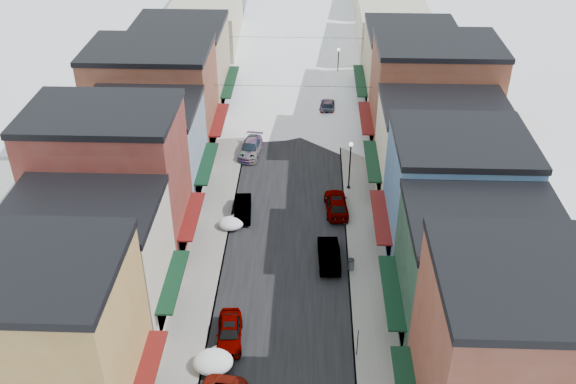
# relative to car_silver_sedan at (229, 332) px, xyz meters

# --- Properties ---
(road) EXTENTS (10.00, 160.00, 0.01)m
(road) POSITION_rel_car_silver_sedan_xyz_m (3.50, 49.81, -0.73)
(road) COLOR black
(road) RESTS_ON ground
(sidewalk_left) EXTENTS (3.20, 160.00, 0.15)m
(sidewalk_left) POSITION_rel_car_silver_sedan_xyz_m (-3.10, 49.81, -0.66)
(sidewalk_left) COLOR gray
(sidewalk_left) RESTS_ON ground
(sidewalk_right) EXTENTS (3.20, 160.00, 0.15)m
(sidewalk_right) POSITION_rel_car_silver_sedan_xyz_m (10.10, 49.81, -0.66)
(sidewalk_right) COLOR gray
(sidewalk_right) RESTS_ON ground
(curb_left) EXTENTS (0.10, 160.00, 0.15)m
(curb_left) POSITION_rel_car_silver_sedan_xyz_m (-1.55, 49.81, -0.66)
(curb_left) COLOR slate
(curb_left) RESTS_ON ground
(curb_right) EXTENTS (0.10, 160.00, 0.15)m
(curb_right) POSITION_rel_car_silver_sedan_xyz_m (8.55, 49.81, -0.66)
(curb_right) COLOR slate
(curb_right) RESTS_ON ground
(bldg_l_yellow) EXTENTS (11.30, 8.70, 11.50)m
(bldg_l_yellow) POSITION_rel_car_silver_sedan_xyz_m (-9.69, -6.19, 5.03)
(bldg_l_yellow) COLOR #AF8340
(bldg_l_yellow) RESTS_ON ground
(bldg_l_cream) EXTENTS (11.30, 8.20, 9.50)m
(bldg_l_cream) POSITION_rel_car_silver_sedan_xyz_m (-9.69, 2.31, 4.03)
(bldg_l_cream) COLOR beige
(bldg_l_cream) RESTS_ON ground
(bldg_l_brick_near) EXTENTS (12.30, 8.20, 12.50)m
(bldg_l_brick_near) POSITION_rel_car_silver_sedan_xyz_m (-10.19, 10.31, 5.53)
(bldg_l_brick_near) COLOR maroon
(bldg_l_brick_near) RESTS_ON ground
(bldg_l_grayblue) EXTENTS (11.30, 9.20, 9.00)m
(bldg_l_grayblue) POSITION_rel_car_silver_sedan_xyz_m (-9.69, 18.81, 3.78)
(bldg_l_grayblue) COLOR gray
(bldg_l_grayblue) RESTS_ON ground
(bldg_l_brick_far) EXTENTS (13.30, 9.20, 11.00)m
(bldg_l_brick_far) POSITION_rel_car_silver_sedan_xyz_m (-10.69, 27.81, 4.78)
(bldg_l_brick_far) COLOR brown
(bldg_l_brick_far) RESTS_ON ground
(bldg_l_tan) EXTENTS (11.30, 11.20, 10.00)m
(bldg_l_tan) POSITION_rel_car_silver_sedan_xyz_m (-9.69, 37.81, 4.28)
(bldg_l_tan) COLOR tan
(bldg_l_tan) RESTS_ON ground
(bldg_r_brick_near) EXTENTS (12.30, 9.20, 12.50)m
(bldg_r_brick_near) POSITION_rel_car_silver_sedan_xyz_m (17.19, -7.19, 5.53)
(bldg_r_brick_near) COLOR brown
(bldg_r_brick_near) RESTS_ON ground
(bldg_r_green) EXTENTS (11.30, 9.20, 9.50)m
(bldg_r_green) POSITION_rel_car_silver_sedan_xyz_m (16.69, 1.81, 4.03)
(bldg_r_green) COLOR #1A3728
(bldg_r_green) RESTS_ON ground
(bldg_r_blue) EXTENTS (11.30, 9.20, 10.50)m
(bldg_r_blue) POSITION_rel_car_silver_sedan_xyz_m (16.69, 10.81, 4.53)
(bldg_r_blue) COLOR #3C6189
(bldg_r_blue) RESTS_ON ground
(bldg_r_cream) EXTENTS (12.30, 9.20, 9.00)m
(bldg_r_cream) POSITION_rel_car_silver_sedan_xyz_m (17.19, 19.81, 3.78)
(bldg_r_cream) COLOR beige
(bldg_r_cream) RESTS_ON ground
(bldg_r_brick_far) EXTENTS (13.30, 9.20, 11.50)m
(bldg_r_brick_far) POSITION_rel_car_silver_sedan_xyz_m (17.69, 28.81, 5.03)
(bldg_r_brick_far) COLOR brown
(bldg_r_brick_far) RESTS_ON ground
(bldg_r_tan) EXTENTS (11.30, 11.20, 9.50)m
(bldg_r_tan) POSITION_rel_car_silver_sedan_xyz_m (16.69, 38.81, 4.03)
(bldg_r_tan) COLOR tan
(bldg_r_tan) RESTS_ON ground
(overhead_cables) EXTENTS (16.40, 15.04, 0.04)m
(overhead_cables) POSITION_rel_car_silver_sedan_xyz_m (3.50, 37.31, 5.47)
(overhead_cables) COLOR black
(overhead_cables) RESTS_ON ground
(car_silver_sedan) EXTENTS (2.04, 4.41, 1.46)m
(car_silver_sedan) POSITION_rel_car_silver_sedan_xyz_m (0.00, 0.00, 0.00)
(car_silver_sedan) COLOR gray
(car_silver_sedan) RESTS_ON ground
(car_dark_hatch) EXTENTS (1.76, 4.29, 1.38)m
(car_dark_hatch) POSITION_rel_car_silver_sedan_xyz_m (-0.56, 15.25, -0.04)
(car_dark_hatch) COLOR black
(car_dark_hatch) RESTS_ON ground
(car_silver_wagon) EXTENTS (2.57, 5.16, 1.44)m
(car_silver_wagon) POSITION_rel_car_silver_sedan_xyz_m (-0.80, 26.37, -0.01)
(car_silver_wagon) COLOR #96989D
(car_silver_wagon) RESTS_ON ground
(car_green_sedan) EXTENTS (1.87, 4.83, 1.57)m
(car_green_sedan) POSITION_rel_car_silver_sedan_xyz_m (7.00, 8.85, 0.05)
(car_green_sedan) COLOR black
(car_green_sedan) RESTS_ON ground
(car_gray_suv) EXTENTS (2.30, 4.97, 1.65)m
(car_gray_suv) POSITION_rel_car_silver_sedan_xyz_m (7.80, 16.13, 0.09)
(car_gray_suv) COLOR gray
(car_gray_suv) RESTS_ON ground
(car_black_sedan) EXTENTS (2.34, 5.06, 1.43)m
(car_black_sedan) POSITION_rel_car_silver_sedan_xyz_m (7.38, 37.17, -0.02)
(car_black_sedan) COLOR black
(car_black_sedan) RESTS_ON ground
(car_lane_silver) EXTENTS (1.63, 3.90, 1.32)m
(car_lane_silver) POSITION_rel_car_silver_sedan_xyz_m (1.37, 46.24, -0.07)
(car_lane_silver) COLOR gray
(car_lane_silver) RESTS_ON ground
(car_lane_white) EXTENTS (3.29, 6.27, 1.68)m
(car_lane_white) POSITION_rel_car_silver_sedan_xyz_m (5.70, 62.20, 0.11)
(car_lane_white) COLOR #BABABC
(car_lane_white) RESTS_ON ground
(parking_sign) EXTENTS (0.06, 0.31, 2.25)m
(parking_sign) POSITION_rel_car_silver_sedan_xyz_m (8.70, -1.21, 0.73)
(parking_sign) COLOR black
(parking_sign) RESTS_ON sidewalk_right
(trash_can) EXTENTS (0.55, 0.55, 0.93)m
(trash_can) POSITION_rel_car_silver_sedan_xyz_m (8.70, 7.82, -0.11)
(trash_can) COLOR slate
(trash_can) RESTS_ON sidewalk_right
(streetlamp_near) EXTENTS (0.41, 0.41, 4.88)m
(streetlamp_near) POSITION_rel_car_silver_sedan_xyz_m (9.07, 19.92, 2.50)
(streetlamp_near) COLOR black
(streetlamp_near) RESTS_ON sidewalk_right
(streetlamp_far) EXTENTS (0.40, 0.40, 4.77)m
(streetlamp_far) POSITION_rel_car_silver_sedan_xyz_m (8.70, 44.81, 2.43)
(streetlamp_far) COLOR black
(streetlamp_far) RESTS_ON sidewalk_right
(snow_pile_near) EXTENTS (2.68, 2.85, 1.13)m
(snow_pile_near) POSITION_rel_car_silver_sedan_xyz_m (-0.78, -2.48, -0.19)
(snow_pile_near) COLOR white
(snow_pile_near) RESTS_ON ground
(snow_pile_mid) EXTENTS (2.18, 2.54, 0.92)m
(snow_pile_mid) POSITION_rel_car_silver_sedan_xyz_m (-1.38, 13.34, -0.29)
(snow_pile_mid) COLOR white
(snow_pile_mid) RESTS_ON ground
(snow_pile_far) EXTENTS (2.21, 2.56, 0.94)m
(snow_pile_far) POSITION_rel_car_silver_sedan_xyz_m (-0.78, 28.32, -0.28)
(snow_pile_far) COLOR white
(snow_pile_far) RESTS_ON ground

